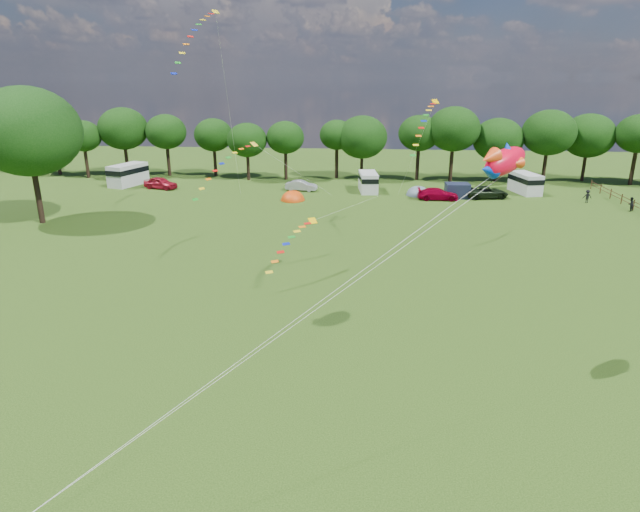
# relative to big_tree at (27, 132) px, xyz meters

# --- Properties ---
(ground_plane) EXTENTS (180.00, 180.00, 0.00)m
(ground_plane) POSITION_rel_big_tree_xyz_m (30.00, -28.00, -9.02)
(ground_plane) COLOR black
(ground_plane) RESTS_ON ground
(tree_line) EXTENTS (102.98, 10.98, 10.27)m
(tree_line) POSITION_rel_big_tree_xyz_m (35.30, 26.99, -2.67)
(tree_line) COLOR black
(tree_line) RESTS_ON ground
(big_tree) EXTENTS (10.00, 10.00, 13.28)m
(big_tree) POSITION_rel_big_tree_xyz_m (0.00, 0.00, 0.00)
(big_tree) COLOR black
(big_tree) RESTS_ON ground
(car_a) EXTENTS (4.94, 3.04, 1.54)m
(car_a) POSITION_rel_big_tree_xyz_m (5.46, 17.96, -8.25)
(car_a) COLOR #A41427
(car_a) RESTS_ON ground
(car_b) EXTENTS (3.92, 1.83, 1.34)m
(car_b) POSITION_rel_big_tree_xyz_m (24.09, 18.35, -8.35)
(car_b) COLOR #9EA1A6
(car_b) RESTS_ON ground
(car_c) EXTENTS (4.72, 2.05, 1.41)m
(car_c) POSITION_rel_big_tree_xyz_m (41.06, 14.42, -8.31)
(car_c) COLOR maroon
(car_c) RESTS_ON ground
(car_d) EXTENTS (5.72, 3.44, 1.46)m
(car_d) POSITION_rel_big_tree_xyz_m (47.03, 15.97, -8.29)
(car_d) COLOR black
(car_d) RESTS_ON ground
(campervan_a) EXTENTS (3.96, 6.27, 2.85)m
(campervan_a) POSITION_rel_big_tree_xyz_m (0.20, 20.03, -7.49)
(campervan_a) COLOR #BEBDBF
(campervan_a) RESTS_ON ground
(campervan_c) EXTENTS (2.66, 5.21, 2.45)m
(campervan_c) POSITION_rel_big_tree_xyz_m (32.70, 18.70, -7.70)
(campervan_c) COLOR silver
(campervan_c) RESTS_ON ground
(campervan_d) EXTENTS (3.33, 5.52, 2.52)m
(campervan_d) POSITION_rel_big_tree_xyz_m (52.53, 19.51, -7.66)
(campervan_d) COLOR silver
(campervan_d) RESTS_ON ground
(tent_orange) EXTENTS (2.92, 3.19, 2.28)m
(tent_orange) POSITION_rel_big_tree_xyz_m (23.77, 12.64, -9.00)
(tent_orange) COLOR #DB430B
(tent_orange) RESTS_ON ground
(tent_greyblue) EXTENTS (3.01, 3.30, 2.24)m
(tent_greyblue) POSITION_rel_big_tree_xyz_m (38.96, 16.94, -9.00)
(tent_greyblue) COLOR slate
(tent_greyblue) RESTS_ON ground
(awning_navy) EXTENTS (2.88, 2.38, 1.75)m
(awning_navy) POSITION_rel_big_tree_xyz_m (43.55, 15.89, -8.14)
(awning_navy) COLOR #181E34
(awning_navy) RESTS_ON ground
(fish_kite) EXTENTS (2.90, 2.82, 1.71)m
(fish_kite) POSITION_rel_big_tree_xyz_m (38.51, -25.43, 1.41)
(fish_kite) COLOR #F40525
(fish_kite) RESTS_ON ground
(streamer_kite_a) EXTENTS (3.36, 5.60, 5.77)m
(streamer_kite_a) POSITION_rel_big_tree_xyz_m (16.93, 1.59, 8.92)
(streamer_kite_a) COLOR gold
(streamer_kite_a) RESTS_ON ground
(streamer_kite_b) EXTENTS (4.16, 4.64, 3.77)m
(streamer_kite_b) POSITION_rel_big_tree_xyz_m (22.31, -10.02, -1.06)
(streamer_kite_b) COLOR yellow
(streamer_kite_b) RESTS_ON ground
(streamer_kite_c) EXTENTS (3.17, 4.89, 2.79)m
(streamer_kite_c) POSITION_rel_big_tree_xyz_m (27.66, -13.47, -5.82)
(streamer_kite_c) COLOR #FFC303
(streamer_kite_c) RESTS_ON ground
(walker_a) EXTENTS (0.89, 0.83, 1.57)m
(walker_a) POSITION_rel_big_tree_xyz_m (61.41, 10.50, -8.23)
(walker_a) COLOR black
(walker_a) RESTS_ON ground
(walker_b) EXTENTS (0.98, 0.46, 1.52)m
(walker_b) POSITION_rel_big_tree_xyz_m (58.30, 14.43, -8.26)
(walker_b) COLOR black
(walker_b) RESTS_ON ground
(streamer_kite_d) EXTENTS (2.64, 4.95, 4.27)m
(streamer_kite_d) POSITION_rel_big_tree_xyz_m (37.44, -2.77, 1.66)
(streamer_kite_d) COLOR #F3B800
(streamer_kite_d) RESTS_ON ground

